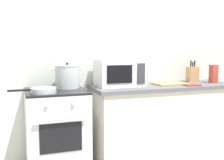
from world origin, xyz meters
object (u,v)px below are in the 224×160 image
object	(u,v)px
stock_pot	(67,76)
microwave	(119,73)
oven_mitt	(191,85)
pasta_box	(213,74)
cutting_board	(169,84)
stove	(57,134)
knife_block	(192,74)
frying_pan	(43,90)

from	to	relation	value
stock_pot	microwave	bearing A→B (deg)	-3.78
oven_mitt	pasta_box	bearing A→B (deg)	17.89
stock_pot	cutting_board	distance (m)	1.18
microwave	oven_mitt	xyz separation A→B (m)	(0.79, -0.24, -0.14)
stove	microwave	xyz separation A→B (m)	(0.71, 0.08, 0.61)
cutting_board	oven_mitt	xyz separation A→B (m)	(0.19, -0.16, -0.00)
stock_pot	knife_block	world-z (taller)	same
stove	knife_block	size ratio (longest dim) A/B	3.38
pasta_box	cutting_board	bearing A→B (deg)	177.09
frying_pan	cutting_board	size ratio (longest dim) A/B	1.22
knife_block	oven_mitt	distance (m)	0.38
oven_mitt	knife_block	bearing A→B (deg)	53.47
microwave	oven_mitt	distance (m)	0.83
stove	oven_mitt	bearing A→B (deg)	-6.05
stock_pot	cutting_board	bearing A→B (deg)	-5.66
stove	oven_mitt	xyz separation A→B (m)	(1.50, -0.16, 0.47)
pasta_box	microwave	bearing A→B (deg)	174.81
frying_pan	microwave	bearing A→B (deg)	14.33
stock_pot	oven_mitt	size ratio (longest dim) A/B	1.91
stock_pot	oven_mitt	bearing A→B (deg)	-11.49
stove	knife_block	bearing A→B (deg)	4.69
microwave	stove	bearing A→B (deg)	-173.66
stove	cutting_board	world-z (taller)	cutting_board
stove	knife_block	xyz separation A→B (m)	(1.72, 0.14, 0.56)
microwave	knife_block	xyz separation A→B (m)	(1.01, 0.06, -0.05)
frying_pan	microwave	distance (m)	0.89
knife_block	oven_mitt	bearing A→B (deg)	-126.53
frying_pan	pasta_box	size ratio (longest dim) A/B	2.00
frying_pan	oven_mitt	size ratio (longest dim) A/B	2.45
knife_block	oven_mitt	world-z (taller)	knife_block
oven_mitt	frying_pan	bearing A→B (deg)	179.29
stove	microwave	size ratio (longest dim) A/B	1.84
stock_pot	microwave	world-z (taller)	microwave
oven_mitt	microwave	bearing A→B (deg)	163.15
stove	frying_pan	world-z (taller)	frying_pan
stock_pot	knife_block	xyz separation A→B (m)	(1.58, 0.02, -0.02)
stock_pot	stove	bearing A→B (deg)	-140.56
frying_pan	microwave	xyz separation A→B (m)	(0.85, 0.22, 0.12)
cutting_board	oven_mitt	distance (m)	0.25
stove	frying_pan	xyz separation A→B (m)	(-0.14, -0.14, 0.48)
pasta_box	frying_pan	bearing A→B (deg)	-176.92
stock_pot	pasta_box	xyz separation A→B (m)	(1.76, -0.15, -0.01)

